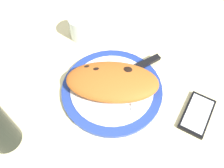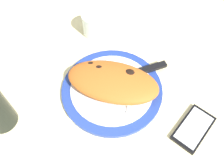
{
  "view_description": "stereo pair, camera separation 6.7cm",
  "coord_description": "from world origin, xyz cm",
  "px_view_note": "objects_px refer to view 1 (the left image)",
  "views": [
    {
      "loc": [
        5.13,
        -36.22,
        59.4
      ],
      "look_at": [
        0.0,
        0.0,
        3.56
      ],
      "focal_mm": 37.19,
      "sensor_mm": 36.0,
      "label": 1
    },
    {
      "loc": [
        11.62,
        -34.69,
        59.4
      ],
      "look_at": [
        0.0,
        0.0,
        3.56
      ],
      "focal_mm": 37.19,
      "sensor_mm": 36.0,
      "label": 2
    }
  ],
  "objects_px": {
    "fork": "(121,107)",
    "water_glass": "(81,28)",
    "knife": "(138,67)",
    "smartphone": "(197,114)",
    "calzone": "(113,81)",
    "plate": "(112,89)"
  },
  "relations": [
    {
      "from": "plate",
      "to": "calzone",
      "type": "relative_size",
      "value": 1.08
    },
    {
      "from": "plate",
      "to": "smartphone",
      "type": "bearing_deg",
      "value": -10.66
    },
    {
      "from": "fork",
      "to": "water_glass",
      "type": "height_order",
      "value": "water_glass"
    },
    {
      "from": "knife",
      "to": "water_glass",
      "type": "bearing_deg",
      "value": 148.09
    },
    {
      "from": "knife",
      "to": "water_glass",
      "type": "height_order",
      "value": "water_glass"
    },
    {
      "from": "calzone",
      "to": "fork",
      "type": "height_order",
      "value": "calzone"
    },
    {
      "from": "smartphone",
      "to": "water_glass",
      "type": "bearing_deg",
      "value": 146.15
    },
    {
      "from": "fork",
      "to": "knife",
      "type": "height_order",
      "value": "knife"
    },
    {
      "from": "knife",
      "to": "water_glass",
      "type": "xyz_separation_m",
      "value": [
        -0.21,
        0.13,
        0.01
      ]
    },
    {
      "from": "calzone",
      "to": "water_glass",
      "type": "relative_size",
      "value": 3.45
    },
    {
      "from": "water_glass",
      "to": "calzone",
      "type": "bearing_deg",
      "value": -56.06
    },
    {
      "from": "fork",
      "to": "knife",
      "type": "distance_m",
      "value": 0.15
    },
    {
      "from": "plate",
      "to": "calzone",
      "type": "xyz_separation_m",
      "value": [
        0.0,
        0.01,
        0.03
      ]
    },
    {
      "from": "calzone",
      "to": "smartphone",
      "type": "relative_size",
      "value": 1.9
    },
    {
      "from": "fork",
      "to": "smartphone",
      "type": "relative_size",
      "value": 1.13
    },
    {
      "from": "knife",
      "to": "smartphone",
      "type": "bearing_deg",
      "value": -35.97
    },
    {
      "from": "knife",
      "to": "smartphone",
      "type": "relative_size",
      "value": 1.34
    },
    {
      "from": "calzone",
      "to": "fork",
      "type": "xyz_separation_m",
      "value": [
        0.03,
        -0.07,
        -0.02
      ]
    },
    {
      "from": "knife",
      "to": "smartphone",
      "type": "height_order",
      "value": "knife"
    },
    {
      "from": "calzone",
      "to": "water_glass",
      "type": "bearing_deg",
      "value": 123.94
    },
    {
      "from": "knife",
      "to": "water_glass",
      "type": "relative_size",
      "value": 2.42
    },
    {
      "from": "fork",
      "to": "smartphone",
      "type": "height_order",
      "value": "fork"
    }
  ]
}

